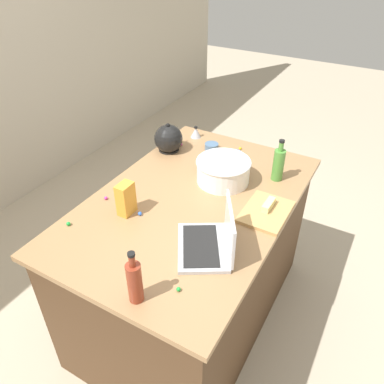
{
  "coord_description": "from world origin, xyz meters",
  "views": [
    {
      "loc": [
        -1.4,
        -0.79,
        2.09
      ],
      "look_at": [
        0.0,
        0.0,
        0.95
      ],
      "focal_mm": 35.52,
      "sensor_mm": 36.0,
      "label": 1
    }
  ],
  "objects_px": {
    "bottle_soy": "(135,281)",
    "butter_stick_left": "(268,205)",
    "kettle": "(169,139)",
    "laptop": "(212,241)",
    "ramekin_small": "(212,147)",
    "mixing_bowl_large": "(223,170)",
    "candy_bag": "(126,199)",
    "kitchen_timer": "(196,132)",
    "bottle_olive": "(279,164)",
    "cutting_board": "(266,212)",
    "ramekin_medium": "(234,156)"
  },
  "relations": [
    {
      "from": "bottle_olive",
      "to": "laptop",
      "type": "bearing_deg",
      "value": 174.86
    },
    {
      "from": "butter_stick_left",
      "to": "ramekin_small",
      "type": "bearing_deg",
      "value": 51.86
    },
    {
      "from": "mixing_bowl_large",
      "to": "bottle_soy",
      "type": "bearing_deg",
      "value": -175.48
    },
    {
      "from": "laptop",
      "to": "cutting_board",
      "type": "relative_size",
      "value": 1.31
    },
    {
      "from": "bottle_olive",
      "to": "cutting_board",
      "type": "bearing_deg",
      "value": -169.53
    },
    {
      "from": "laptop",
      "to": "ramekin_small",
      "type": "bearing_deg",
      "value": 27.19
    },
    {
      "from": "bottle_olive",
      "to": "bottle_soy",
      "type": "bearing_deg",
      "value": 170.29
    },
    {
      "from": "kettle",
      "to": "butter_stick_left",
      "type": "bearing_deg",
      "value": -110.15
    },
    {
      "from": "bottle_soy",
      "to": "kitchen_timer",
      "type": "height_order",
      "value": "bottle_soy"
    },
    {
      "from": "ramekin_medium",
      "to": "kitchen_timer",
      "type": "height_order",
      "value": "kitchen_timer"
    },
    {
      "from": "laptop",
      "to": "mixing_bowl_large",
      "type": "distance_m",
      "value": 0.55
    },
    {
      "from": "ramekin_small",
      "to": "kitchen_timer",
      "type": "relative_size",
      "value": 1.13
    },
    {
      "from": "butter_stick_left",
      "to": "laptop",
      "type": "bearing_deg",
      "value": 162.44
    },
    {
      "from": "mixing_bowl_large",
      "to": "butter_stick_left",
      "type": "xyz_separation_m",
      "value": [
        -0.13,
        -0.32,
        -0.03
      ]
    },
    {
      "from": "bottle_soy",
      "to": "kettle",
      "type": "height_order",
      "value": "bottle_soy"
    },
    {
      "from": "bottle_olive",
      "to": "cutting_board",
      "type": "xyz_separation_m",
      "value": [
        -0.33,
        -0.06,
        -0.09
      ]
    },
    {
      "from": "mixing_bowl_large",
      "to": "cutting_board",
      "type": "xyz_separation_m",
      "value": [
        -0.16,
        -0.32,
        -0.06
      ]
    },
    {
      "from": "mixing_bowl_large",
      "to": "laptop",
      "type": "bearing_deg",
      "value": -159.39
    },
    {
      "from": "mixing_bowl_large",
      "to": "cutting_board",
      "type": "relative_size",
      "value": 1.05
    },
    {
      "from": "butter_stick_left",
      "to": "candy_bag",
      "type": "height_order",
      "value": "candy_bag"
    },
    {
      "from": "candy_bag",
      "to": "bottle_olive",
      "type": "bearing_deg",
      "value": -39.36
    },
    {
      "from": "kitchen_timer",
      "to": "laptop",
      "type": "bearing_deg",
      "value": -147.14
    },
    {
      "from": "bottle_olive",
      "to": "kettle",
      "type": "relative_size",
      "value": 1.15
    },
    {
      "from": "kettle",
      "to": "ramekin_medium",
      "type": "xyz_separation_m",
      "value": [
        0.1,
        -0.41,
        -0.06
      ]
    },
    {
      "from": "laptop",
      "to": "butter_stick_left",
      "type": "height_order",
      "value": "laptop"
    },
    {
      "from": "bottle_soy",
      "to": "candy_bag",
      "type": "bearing_deg",
      "value": 41.33
    },
    {
      "from": "candy_bag",
      "to": "kettle",
      "type": "bearing_deg",
      "value": 14.38
    },
    {
      "from": "ramekin_small",
      "to": "mixing_bowl_large",
      "type": "bearing_deg",
      "value": -142.83
    },
    {
      "from": "kettle",
      "to": "laptop",
      "type": "bearing_deg",
      "value": -135.82
    },
    {
      "from": "butter_stick_left",
      "to": "ramekin_medium",
      "type": "height_order",
      "value": "butter_stick_left"
    },
    {
      "from": "kettle",
      "to": "ramekin_small",
      "type": "bearing_deg",
      "value": -59.61
    },
    {
      "from": "laptop",
      "to": "kettle",
      "type": "relative_size",
      "value": 1.78
    },
    {
      "from": "butter_stick_left",
      "to": "ramekin_small",
      "type": "relative_size",
      "value": 1.26
    },
    {
      "from": "bottle_soy",
      "to": "butter_stick_left",
      "type": "height_order",
      "value": "bottle_soy"
    },
    {
      "from": "cutting_board",
      "to": "ramekin_small",
      "type": "height_order",
      "value": "ramekin_small"
    },
    {
      "from": "candy_bag",
      "to": "bottle_soy",
      "type": "bearing_deg",
      "value": -138.67
    },
    {
      "from": "ramekin_small",
      "to": "kitchen_timer",
      "type": "bearing_deg",
      "value": 58.94
    },
    {
      "from": "laptop",
      "to": "candy_bag",
      "type": "height_order",
      "value": "laptop"
    },
    {
      "from": "laptop",
      "to": "ramekin_medium",
      "type": "bearing_deg",
      "value": 17.17
    },
    {
      "from": "bottle_soy",
      "to": "ramekin_medium",
      "type": "relative_size",
      "value": 2.6
    },
    {
      "from": "kettle",
      "to": "kitchen_timer",
      "type": "bearing_deg",
      "value": -14.06
    },
    {
      "from": "kettle",
      "to": "cutting_board",
      "type": "height_order",
      "value": "kettle"
    },
    {
      "from": "laptop",
      "to": "bottle_soy",
      "type": "relative_size",
      "value": 1.56
    },
    {
      "from": "mixing_bowl_large",
      "to": "ramekin_medium",
      "type": "height_order",
      "value": "mixing_bowl_large"
    },
    {
      "from": "cutting_board",
      "to": "ramekin_medium",
      "type": "relative_size",
      "value": 3.11
    },
    {
      "from": "kitchen_timer",
      "to": "candy_bag",
      "type": "relative_size",
      "value": 0.45
    },
    {
      "from": "bottle_olive",
      "to": "ramekin_medium",
      "type": "height_order",
      "value": "bottle_olive"
    },
    {
      "from": "kitchen_timer",
      "to": "mixing_bowl_large",
      "type": "bearing_deg",
      "value": -135.07
    },
    {
      "from": "ramekin_medium",
      "to": "kettle",
      "type": "bearing_deg",
      "value": 103.56
    },
    {
      "from": "butter_stick_left",
      "to": "ramekin_small",
      "type": "xyz_separation_m",
      "value": [
        0.42,
        0.54,
        -0.01
      ]
    }
  ]
}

